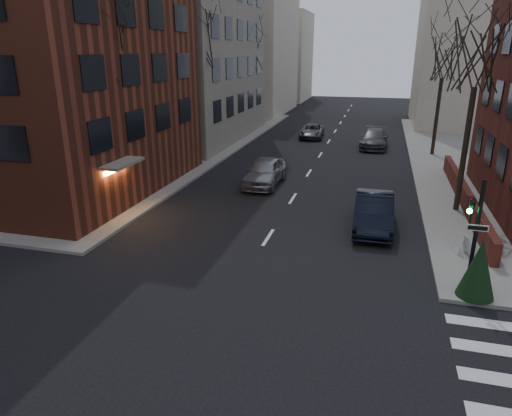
{
  "coord_description": "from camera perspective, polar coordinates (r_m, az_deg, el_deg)",
  "views": [
    {
      "loc": [
        4.53,
        -6.83,
        8.18
      ],
      "look_at": [
        -0.12,
        10.28,
        2.0
      ],
      "focal_mm": 32.0,
      "sensor_mm": 36.0,
      "label": 1
    }
  ],
  "objects": [
    {
      "name": "sidewalk_far_left",
      "position": [
        50.46,
        -27.03,
        7.89
      ],
      "size": [
        44.0,
        44.0,
        0.15
      ],
      "primitive_type": "cube",
      "color": "gray",
      "rests_on": "ground"
    },
    {
      "name": "building_left_brick",
      "position": [
        30.76,
        -27.0,
        18.79
      ],
      "size": [
        15.0,
        15.0,
        18.0
      ],
      "primitive_type": "cube",
      "color": "brown",
      "rests_on": "ground"
    },
    {
      "name": "low_wall_right",
      "position": [
        27.33,
        24.6,
        1.43
      ],
      "size": [
        0.35,
        16.0,
        1.0
      ],
      "primitive_type": "cube",
      "color": "#572219",
      "rests_on": "sidewalk_far_right"
    },
    {
      "name": "building_distant_la",
      "position": [
        64.85,
        -2.5,
        19.91
      ],
      "size": [
        14.0,
        16.0,
        18.0
      ],
      "primitive_type": "cube",
      "color": "beige",
      "rests_on": "ground"
    },
    {
      "name": "building_distant_ra",
      "position": [
        57.79,
        26.89,
        17.08
      ],
      "size": [
        14.0,
        14.0,
        16.0
      ],
      "primitive_type": "cube",
      "color": "beige",
      "rests_on": "ground"
    },
    {
      "name": "building_distant_lb",
      "position": [
        80.77,
        2.79,
        18.34
      ],
      "size": [
        10.0,
        12.0,
        14.0
      ],
      "primitive_type": "cube",
      "color": "beige",
      "rests_on": "ground"
    },
    {
      "name": "traffic_signal",
      "position": [
        17.36,
        25.42,
        -3.93
      ],
      "size": [
        0.76,
        0.44,
        4.0
      ],
      "color": "black",
      "rests_on": "sidewalk_far_right"
    },
    {
      "name": "tree_left_a",
      "position": [
        24.73,
        -18.46,
        18.97
      ],
      "size": [
        4.18,
        4.18,
        10.26
      ],
      "color": "#2D231C",
      "rests_on": "sidewalk_far_left"
    },
    {
      "name": "tree_left_b",
      "position": [
        35.44,
        -7.37,
        20.25
      ],
      "size": [
        4.4,
        4.4,
        10.8
      ],
      "color": "#2D231C",
      "rests_on": "sidewalk_far_left"
    },
    {
      "name": "tree_left_c",
      "position": [
        48.69,
        -0.75,
        19.03
      ],
      "size": [
        3.96,
        3.96,
        9.72
      ],
      "color": "#2D231C",
      "rests_on": "sidewalk_far_left"
    },
    {
      "name": "tree_right_a",
      "position": [
        25.2,
        26.17,
        17.02
      ],
      "size": [
        3.96,
        3.96,
        9.72
      ],
      "color": "#2D231C",
      "rests_on": "sidewalk_far_right"
    },
    {
      "name": "tree_right_b",
      "position": [
        39.07,
        22.48,
        16.97
      ],
      "size": [
        3.74,
        3.74,
        9.18
      ],
      "color": "#2D231C",
      "rests_on": "sidewalk_far_right"
    },
    {
      "name": "streetlamp_near",
      "position": [
        31.76,
        -8.76,
        11.86
      ],
      "size": [
        0.36,
        0.36,
        6.28
      ],
      "color": "black",
      "rests_on": "sidewalk_far_left"
    },
    {
      "name": "streetlamp_far",
      "position": [
        50.62,
        0.59,
        14.74
      ],
      "size": [
        0.36,
        0.36,
        6.28
      ],
      "color": "black",
      "rests_on": "sidewalk_far_left"
    },
    {
      "name": "parked_sedan",
      "position": [
        22.51,
        14.5,
        -0.47
      ],
      "size": [
        1.85,
        5.09,
        1.67
      ],
      "primitive_type": "imported",
      "rotation": [
        0.0,
        0.0,
        0.02
      ],
      "color": "black",
      "rests_on": "ground"
    },
    {
      "name": "car_lane_silver",
      "position": [
        28.96,
        1.09,
        4.55
      ],
      "size": [
        2.07,
        5.03,
        1.71
      ],
      "primitive_type": "imported",
      "rotation": [
        0.0,
        0.0,
        -0.01
      ],
      "color": "gray",
      "rests_on": "ground"
    },
    {
      "name": "car_lane_gray",
      "position": [
        41.72,
        14.55,
        8.4
      ],
      "size": [
        2.42,
        5.53,
        1.58
      ],
      "primitive_type": "imported",
      "rotation": [
        0.0,
        0.0,
        -0.04
      ],
      "color": "#3F3F44",
      "rests_on": "ground"
    },
    {
      "name": "car_lane_far",
      "position": [
        45.39,
        6.97,
        9.51
      ],
      "size": [
        2.39,
        4.76,
        1.29
      ],
      "primitive_type": "imported",
      "rotation": [
        0.0,
        0.0,
        0.05
      ],
      "color": "#434348",
      "rests_on": "ground"
    },
    {
      "name": "sandwich_board",
      "position": [
        20.75,
        24.38,
        -4.14
      ],
      "size": [
        0.53,
        0.61,
        0.83
      ],
      "primitive_type": "cube",
      "rotation": [
        0.0,
        0.0,
        0.37
      ],
      "color": "silver",
      "rests_on": "sidewalk_far_right"
    },
    {
      "name": "evergreen_shrub",
      "position": [
        17.24,
        26.08,
        -6.82
      ],
      "size": [
        1.36,
        1.36,
        2.08
      ],
      "primitive_type": "cone",
      "rotation": [
        0.0,
        0.0,
        -0.1
      ],
      "color": "#15311C",
      "rests_on": "sidewalk_far_right"
    }
  ]
}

